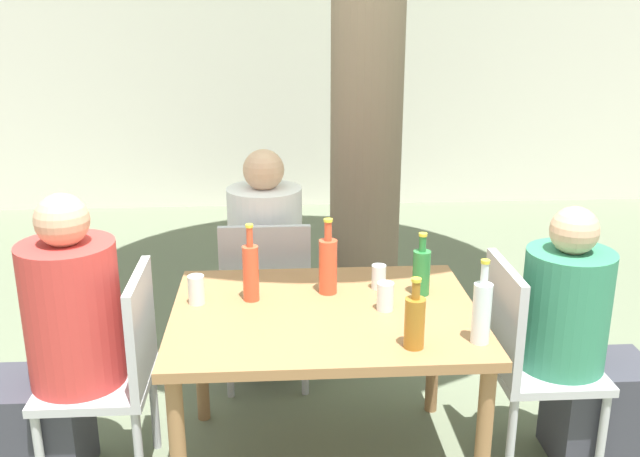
{
  "coord_description": "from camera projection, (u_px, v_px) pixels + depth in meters",
  "views": [
    {
      "loc": [
        -0.19,
        -2.62,
        1.93
      ],
      "look_at": [
        0.0,
        0.3,
        0.99
      ],
      "focal_mm": 40.0,
      "sensor_mm": 36.0,
      "label": 1
    }
  ],
  "objects": [
    {
      "name": "dining_table_front",
      "position": [
        325.0,
        330.0,
        2.89
      ],
      "size": [
        1.23,
        0.95,
        0.74
      ],
      "color": "#996B42",
      "rests_on": "ground_plane"
    },
    {
      "name": "person_seated_0",
      "position": [
        57.0,
        358.0,
        2.85
      ],
      "size": [
        0.59,
        0.38,
        1.24
      ],
      "rotation": [
        0.0,
        0.0,
        -1.57
      ],
      "color": "#383842",
      "rests_on": "ground_plane"
    },
    {
      "name": "patio_chair_0",
      "position": [
        116.0,
        366.0,
        2.88
      ],
      "size": [
        0.44,
        0.44,
        0.91
      ],
      "rotation": [
        0.0,
        0.0,
        -1.57
      ],
      "color": "#B2B2B7",
      "rests_on": "ground_plane"
    },
    {
      "name": "soda_bottle_0",
      "position": [
        251.0,
        271.0,
        2.93
      ],
      "size": [
        0.07,
        0.07,
        0.33
      ],
      "color": "#DB4C2D",
      "rests_on": "dining_table_front"
    },
    {
      "name": "drinking_glass_0",
      "position": [
        196.0,
        290.0,
        2.91
      ],
      "size": [
        0.07,
        0.07,
        0.12
      ],
      "color": "silver",
      "rests_on": "dining_table_front"
    },
    {
      "name": "cafe_building_wall",
      "position": [
        293.0,
        60.0,
        6.64
      ],
      "size": [
        10.0,
        0.08,
        2.8
      ],
      "color": "silver",
      "rests_on": "ground_plane"
    },
    {
      "name": "drinking_glass_1",
      "position": [
        379.0,
        277.0,
        3.07
      ],
      "size": [
        0.06,
        0.06,
        0.11
      ],
      "color": "silver",
      "rests_on": "dining_table_front"
    },
    {
      "name": "person_seated_1",
      "position": [
        581.0,
        352.0,
        3.0
      ],
      "size": [
        0.58,
        0.36,
        1.16
      ],
      "rotation": [
        0.0,
        0.0,
        1.57
      ],
      "color": "#383842",
      "rests_on": "ground_plane"
    },
    {
      "name": "soda_bottle_4",
      "position": [
        328.0,
        264.0,
        3.0
      ],
      "size": [
        0.08,
        0.08,
        0.33
      ],
      "color": "#DB4C2D",
      "rests_on": "dining_table_front"
    },
    {
      "name": "patio_chair_2",
      "position": [
        266.0,
        294.0,
        3.59
      ],
      "size": [
        0.44,
        0.44,
        0.91
      ],
      "rotation": [
        0.0,
        0.0,
        3.14
      ],
      "color": "#B2B2B7",
      "rests_on": "ground_plane"
    },
    {
      "name": "green_bottle_1",
      "position": [
        421.0,
        271.0,
        3.0
      ],
      "size": [
        0.07,
        0.07,
        0.27
      ],
      "color": "#287A38",
      "rests_on": "dining_table_front"
    },
    {
      "name": "person_seated_2",
      "position": [
        266.0,
        270.0,
        3.8
      ],
      "size": [
        0.38,
        0.59,
        1.23
      ],
      "rotation": [
        0.0,
        0.0,
        3.14
      ],
      "color": "#383842",
      "rests_on": "ground_plane"
    },
    {
      "name": "amber_bottle_3",
      "position": [
        415.0,
        321.0,
        2.53
      ],
      "size": [
        0.07,
        0.07,
        0.27
      ],
      "color": "#9E661E",
      "rests_on": "dining_table_front"
    },
    {
      "name": "patio_chair_1",
      "position": [
        526.0,
        353.0,
        2.99
      ],
      "size": [
        0.44,
        0.44,
        0.91
      ],
      "rotation": [
        0.0,
        0.0,
        1.57
      ],
      "color": "#B2B2B7",
      "rests_on": "ground_plane"
    },
    {
      "name": "drinking_glass_2",
      "position": [
        385.0,
        296.0,
        2.86
      ],
      "size": [
        0.07,
        0.07,
        0.12
      ],
      "color": "silver",
      "rests_on": "dining_table_front"
    },
    {
      "name": "water_bottle_2",
      "position": [
        482.0,
        311.0,
        2.56
      ],
      "size": [
        0.07,
        0.07,
        0.32
      ],
      "color": "silver",
      "rests_on": "dining_table_front"
    }
  ]
}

